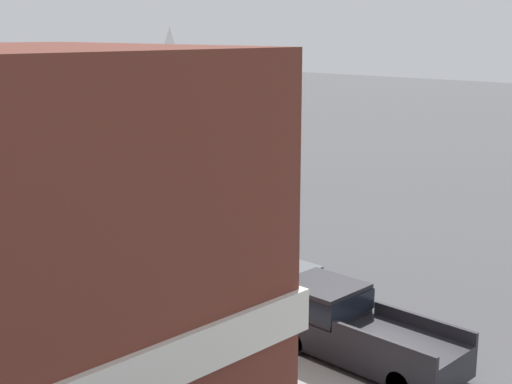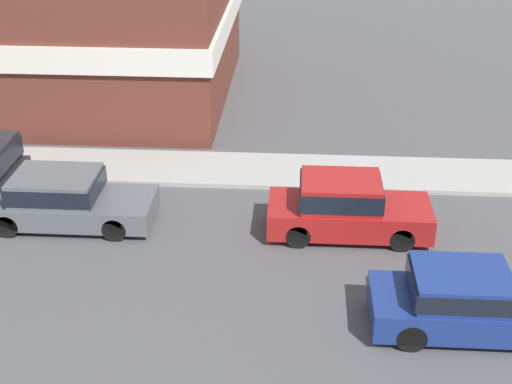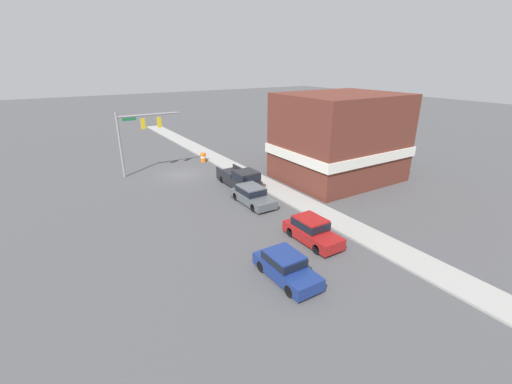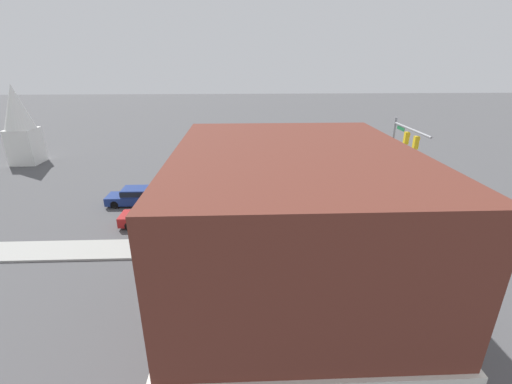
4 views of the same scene
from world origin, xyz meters
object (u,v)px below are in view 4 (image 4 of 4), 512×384
at_px(car_lead, 255,214).
at_px(car_second_ahead, 152,214).
at_px(car_oncoming, 134,196).
at_px(pickup_truck_parked, 310,218).
at_px(construction_barrel, 451,224).

distance_m(car_lead, car_second_ahead, 7.72).
relative_size(car_oncoming, pickup_truck_parked, 0.79).
height_order(car_lead, car_oncoming, car_lead).
distance_m(car_second_ahead, pickup_truck_parked, 11.64).
bearing_deg(car_lead, car_second_ahead, 89.42).
bearing_deg(car_lead, construction_barrel, -97.15).
xyz_separation_m(car_lead, construction_barrel, (-1.76, -14.01, -0.23)).
relative_size(car_oncoming, construction_barrel, 4.00).
bearing_deg(construction_barrel, car_oncoming, 76.49).
height_order(car_second_ahead, car_oncoming, car_second_ahead).
relative_size(car_second_ahead, construction_barrel, 4.06).
bearing_deg(pickup_truck_parked, car_lead, 73.43).
relative_size(car_second_ahead, car_oncoming, 1.01).
bearing_deg(car_lead, car_oncoming, 68.26).
distance_m(car_oncoming, construction_barrel, 24.84).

